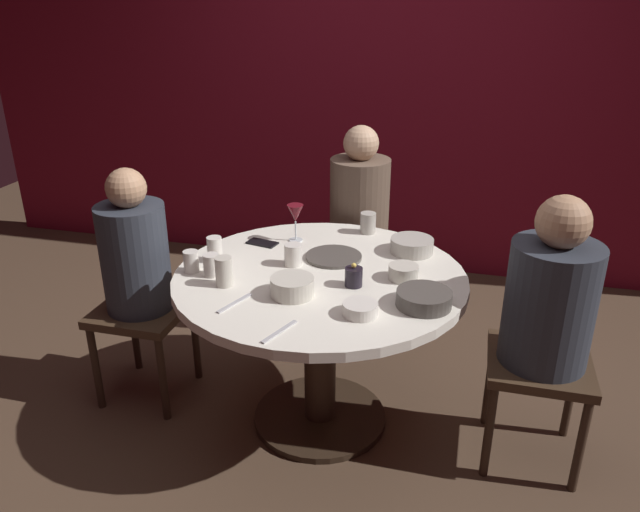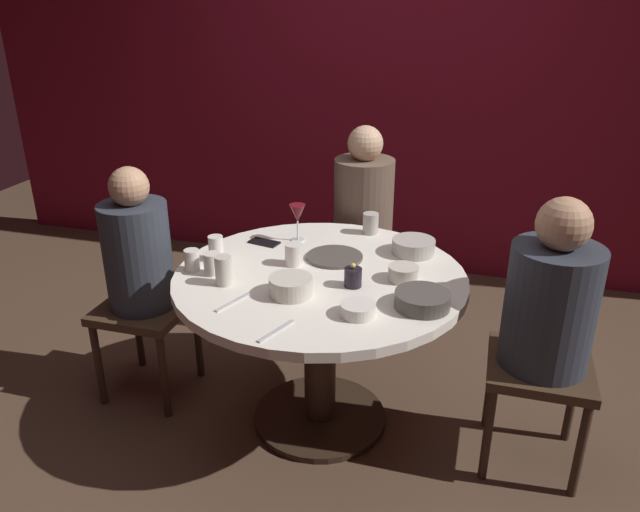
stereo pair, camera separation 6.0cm
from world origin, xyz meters
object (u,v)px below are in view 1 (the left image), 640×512
object	(u,v)px
bowl_salad_center	(360,309)
cup_by_left_diner	(215,249)
cup_near_candle	(293,255)
cup_beside_wine	(368,223)
bowl_small_white	(424,299)
cup_by_right_diner	(191,261)
candle_holder	(354,277)
seated_diner_back	(359,211)
bowl_serving_large	(292,287)
bowl_sauce_side	(412,245)
cell_phone	(262,243)
cup_far_edge	(212,265)
cup_center_front	(224,271)
dinner_plate	(334,257)
seated_diner_left	(136,262)
dining_table	(320,310)
wine_glass	(295,215)
bowl_rice_portion	(403,272)
seated_diner_right	(549,305)

from	to	relation	value
bowl_salad_center	cup_by_left_diner	size ratio (longest dim) A/B	1.18
cup_near_candle	cup_beside_wine	xyz separation A→B (m)	(0.24, 0.45, 0.00)
bowl_salad_center	cup_by_left_diner	distance (m)	0.77
bowl_small_white	cup_by_right_diner	world-z (taller)	cup_by_right_diner
candle_holder	cup_near_candle	world-z (taller)	candle_holder
seated_diner_back	bowl_serving_large	distance (m)	1.05
bowl_sauce_side	cup_near_candle	distance (m)	0.54
cup_near_candle	cell_phone	bearing A→B (deg)	137.49
bowl_small_white	cup_far_edge	size ratio (longest dim) A/B	2.24
cup_center_front	seated_diner_back	bearing A→B (deg)	71.80
bowl_serving_large	bowl_small_white	xyz separation A→B (m)	(0.50, 0.04, -0.01)
bowl_small_white	cup_beside_wine	distance (m)	0.77
dinner_plate	cup_by_left_diner	size ratio (longest dim) A/B	2.24
bowl_serving_large	bowl_sauce_side	world-z (taller)	bowl_serving_large
seated_diner_left	cup_by_right_diner	size ratio (longest dim) A/B	12.36
cell_phone	cup_by_right_diner	distance (m)	0.41
seated_diner_back	bowl_serving_large	bearing A→B (deg)	-2.96
cup_by_left_diner	seated_diner_back	bearing A→B (deg)	60.16
cell_phone	cup_center_front	world-z (taller)	cup_center_front
dining_table	cup_center_front	bearing A→B (deg)	-149.68
dining_table	wine_glass	world-z (taller)	wine_glass
cell_phone	cup_far_edge	xyz separation A→B (m)	(-0.08, -0.37, 0.04)
candle_holder	cup_by_left_diner	xyz separation A→B (m)	(-0.63, 0.09, 0.02)
cell_phone	seated_diner_back	bearing A→B (deg)	161.85
bowl_rice_portion	cup_by_left_diner	bearing A→B (deg)	-178.26
cell_phone	cup_far_edge	bearing A→B (deg)	-0.56
cup_by_right_diner	cup_beside_wine	distance (m)	0.89
seated_diner_back	cup_center_front	distance (m)	1.09
cup_center_front	bowl_small_white	bearing A→B (deg)	1.73
dining_table	cup_by_left_diner	size ratio (longest dim) A/B	11.04
cup_near_candle	cup_center_front	bearing A→B (deg)	-128.73
candle_holder	bowl_serving_large	distance (m)	0.25
bowl_rice_portion	cup_by_right_diner	world-z (taller)	cup_by_right_diner
seated_diner_left	seated_diner_back	size ratio (longest dim) A/B	0.95
candle_holder	bowl_sauce_side	bearing A→B (deg)	65.32
bowl_serving_large	cup_near_candle	world-z (taller)	cup_near_candle
bowl_sauce_side	cell_phone	bearing A→B (deg)	-173.89
bowl_serving_large	cup_center_front	bearing A→B (deg)	176.83
cell_phone	bowl_salad_center	size ratio (longest dim) A/B	1.08
cell_phone	cup_by_left_diner	xyz separation A→B (m)	(-0.13, -0.24, 0.05)
bowl_small_white	bowl_rice_portion	distance (m)	0.24
cup_far_edge	dinner_plate	bearing A→B (deg)	33.83
seated_diner_right	cup_by_left_diner	size ratio (longest dim) A/B	10.47
cup_beside_wine	cup_center_front	bearing A→B (deg)	-122.01
seated_diner_left	cup_by_right_diner	world-z (taller)	seated_diner_left
seated_diner_right	cup_beside_wine	xyz separation A→B (m)	(-0.80, 0.51, 0.08)
bowl_serving_large	bowl_small_white	distance (m)	0.50
bowl_rice_portion	cup_by_left_diner	world-z (taller)	cup_by_left_diner
cup_by_right_diner	cup_center_front	bearing A→B (deg)	-25.07
bowl_salad_center	cup_far_edge	distance (m)	0.68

